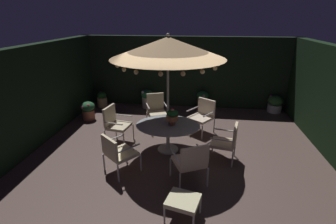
{
  "coord_description": "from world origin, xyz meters",
  "views": [
    {
      "loc": [
        0.49,
        -5.51,
        3.26
      ],
      "look_at": [
        -0.23,
        0.13,
        1.05
      ],
      "focal_mm": 26.56,
      "sensor_mm": 36.0,
      "label": 1
    }
  ],
  "objects_px": {
    "patio_chair_east": "(156,108)",
    "patio_chair_south": "(117,151)",
    "patio_chair_southwest": "(191,160)",
    "patio_umbrella": "(168,48)",
    "patio_chair_north": "(227,140)",
    "patio_chair_northeast": "(203,114)",
    "potted_plant_front_corner": "(275,103)",
    "potted_plant_left_far": "(147,98)",
    "ottoman_footrest": "(183,201)",
    "patio_chair_southeast": "(115,122)",
    "potted_plant_back_left": "(202,99)",
    "centerpiece_planter": "(172,116)",
    "potted_plant_left_near": "(102,99)",
    "potted_plant_back_right": "(88,110)",
    "patio_dining_table": "(168,129)"
  },
  "relations": [
    {
      "from": "patio_chair_east",
      "to": "patio_chair_southeast",
      "type": "relative_size",
      "value": 1.03
    },
    {
      "from": "potted_plant_back_left",
      "to": "ottoman_footrest",
      "type": "bearing_deg",
      "value": -93.43
    },
    {
      "from": "patio_umbrella",
      "to": "potted_plant_front_corner",
      "type": "relative_size",
      "value": 4.78
    },
    {
      "from": "ottoman_footrest",
      "to": "potted_plant_back_right",
      "type": "relative_size",
      "value": 1.03
    },
    {
      "from": "patio_chair_east",
      "to": "patio_chair_southeast",
      "type": "xyz_separation_m",
      "value": [
        -0.92,
        -1.13,
        -0.01
      ]
    },
    {
      "from": "potted_plant_left_far",
      "to": "potted_plant_front_corner",
      "type": "bearing_deg",
      "value": 1.59
    },
    {
      "from": "patio_chair_north",
      "to": "patio_chair_northeast",
      "type": "xyz_separation_m",
      "value": [
        -0.57,
        1.52,
        0.03
      ]
    },
    {
      "from": "ottoman_footrest",
      "to": "patio_chair_north",
      "type": "bearing_deg",
      "value": 65.62
    },
    {
      "from": "patio_chair_north",
      "to": "ottoman_footrest",
      "type": "xyz_separation_m",
      "value": [
        -0.89,
        -1.97,
        -0.17
      ]
    },
    {
      "from": "patio_chair_north",
      "to": "patio_chair_northeast",
      "type": "height_order",
      "value": "patio_chair_northeast"
    },
    {
      "from": "patio_umbrella",
      "to": "patio_chair_south",
      "type": "xyz_separation_m",
      "value": [
        -0.95,
        -1.13,
        -2.06
      ]
    },
    {
      "from": "centerpiece_planter",
      "to": "potted_plant_left_far",
      "type": "height_order",
      "value": "centerpiece_planter"
    },
    {
      "from": "patio_chair_northeast",
      "to": "potted_plant_left_near",
      "type": "distance_m",
      "value": 4.16
    },
    {
      "from": "potted_plant_left_far",
      "to": "patio_dining_table",
      "type": "bearing_deg",
      "value": -68.92
    },
    {
      "from": "patio_umbrella",
      "to": "patio_chair_southwest",
      "type": "height_order",
      "value": "patio_umbrella"
    },
    {
      "from": "centerpiece_planter",
      "to": "ottoman_footrest",
      "type": "relative_size",
      "value": 0.69
    },
    {
      "from": "potted_plant_front_corner",
      "to": "potted_plant_back_right",
      "type": "relative_size",
      "value": 1.0
    },
    {
      "from": "patio_chair_north",
      "to": "patio_chair_east",
      "type": "bearing_deg",
      "value": 139.4
    },
    {
      "from": "patio_chair_southeast",
      "to": "potted_plant_left_far",
      "type": "bearing_deg",
      "value": 84.37
    },
    {
      "from": "patio_chair_southeast",
      "to": "potted_plant_left_near",
      "type": "distance_m",
      "value": 3.06
    },
    {
      "from": "patio_chair_southeast",
      "to": "ottoman_footrest",
      "type": "distance_m",
      "value": 3.25
    },
    {
      "from": "patio_chair_southeast",
      "to": "potted_plant_front_corner",
      "type": "height_order",
      "value": "patio_chair_southeast"
    },
    {
      "from": "potted_plant_left_near",
      "to": "patio_chair_north",
      "type": "bearing_deg",
      "value": -36.84
    },
    {
      "from": "patio_chair_northeast",
      "to": "patio_chair_southwest",
      "type": "bearing_deg",
      "value": -95.41
    },
    {
      "from": "ottoman_footrest",
      "to": "patio_chair_southwest",
      "type": "bearing_deg",
      "value": 85.03
    },
    {
      "from": "patio_chair_northeast",
      "to": "patio_chair_southeast",
      "type": "xyz_separation_m",
      "value": [
        -2.33,
        -0.95,
        0.03
      ]
    },
    {
      "from": "patio_chair_southwest",
      "to": "potted_plant_left_far",
      "type": "relative_size",
      "value": 1.4
    },
    {
      "from": "patio_dining_table",
      "to": "potted_plant_left_far",
      "type": "xyz_separation_m",
      "value": [
        -1.18,
        3.07,
        -0.22
      ]
    },
    {
      "from": "centerpiece_planter",
      "to": "patio_chair_east",
      "type": "xyz_separation_m",
      "value": [
        -0.65,
        1.39,
        -0.36
      ]
    },
    {
      "from": "potted_plant_left_near",
      "to": "potted_plant_back_right",
      "type": "distance_m",
      "value": 1.25
    },
    {
      "from": "patio_chair_northeast",
      "to": "potted_plant_front_corner",
      "type": "relative_size",
      "value": 1.62
    },
    {
      "from": "patio_chair_east",
      "to": "patio_chair_south",
      "type": "bearing_deg",
      "value": -99.4
    },
    {
      "from": "patio_chair_northeast",
      "to": "potted_plant_left_near",
      "type": "height_order",
      "value": "patio_chair_northeast"
    },
    {
      "from": "patio_chair_southwest",
      "to": "patio_umbrella",
      "type": "bearing_deg",
      "value": 115.26
    },
    {
      "from": "potted_plant_back_right",
      "to": "potted_plant_left_near",
      "type": "bearing_deg",
      "value": 90.18
    },
    {
      "from": "potted_plant_front_corner",
      "to": "potted_plant_left_far",
      "type": "distance_m",
      "value": 4.65
    },
    {
      "from": "patio_dining_table",
      "to": "potted_plant_back_left",
      "type": "bearing_deg",
      "value": 74.53
    },
    {
      "from": "patio_chair_southeast",
      "to": "patio_chair_north",
      "type": "bearing_deg",
      "value": -11.1
    },
    {
      "from": "patio_chair_northeast",
      "to": "potted_plant_back_right",
      "type": "relative_size",
      "value": 1.61
    },
    {
      "from": "patio_chair_south",
      "to": "potted_plant_back_right",
      "type": "relative_size",
      "value": 1.49
    },
    {
      "from": "patio_dining_table",
      "to": "potted_plant_back_right",
      "type": "relative_size",
      "value": 2.64
    },
    {
      "from": "patio_chair_southwest",
      "to": "potted_plant_left_near",
      "type": "height_order",
      "value": "patio_chair_southwest"
    },
    {
      "from": "centerpiece_planter",
      "to": "patio_chair_north",
      "type": "bearing_deg",
      "value": -13.03
    },
    {
      "from": "patio_chair_south",
      "to": "ottoman_footrest",
      "type": "xyz_separation_m",
      "value": [
        1.5,
        -1.16,
        -0.17
      ]
    },
    {
      "from": "patio_umbrella",
      "to": "patio_chair_southeast",
      "type": "relative_size",
      "value": 2.84
    },
    {
      "from": "centerpiece_planter",
      "to": "ottoman_footrest",
      "type": "xyz_separation_m",
      "value": [
        0.44,
        -2.28,
        -0.61
      ]
    },
    {
      "from": "ottoman_footrest",
      "to": "potted_plant_back_right",
      "type": "height_order",
      "value": "potted_plant_back_right"
    },
    {
      "from": "potted_plant_back_right",
      "to": "centerpiece_planter",
      "type": "bearing_deg",
      "value": -29.46
    },
    {
      "from": "patio_chair_south",
      "to": "potted_plant_back_left",
      "type": "relative_size",
      "value": 1.34
    },
    {
      "from": "patio_chair_southwest",
      "to": "patio_chair_north",
      "type": "bearing_deg",
      "value": 51.55
    }
  ]
}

